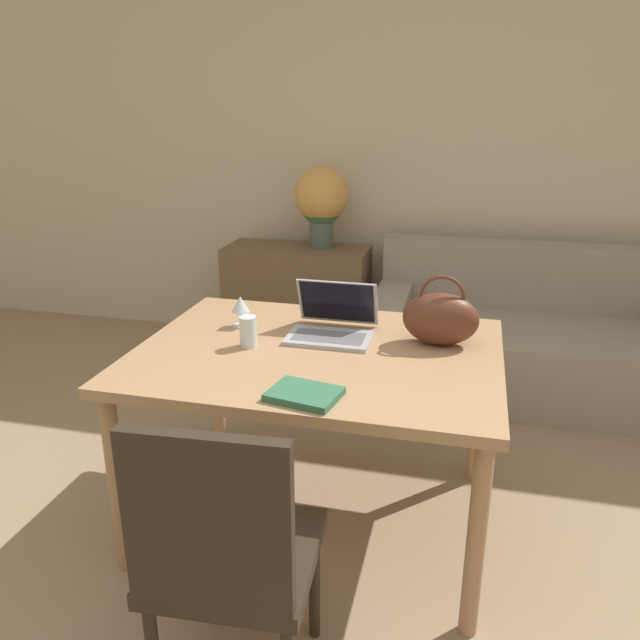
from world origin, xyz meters
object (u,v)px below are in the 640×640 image
Objects in this scene: chair at (227,552)px; drinking_glass at (248,332)px; handbag at (441,318)px; flower_vase at (321,200)px; couch at (530,344)px; laptop at (333,321)px; wine_glass at (240,306)px.

drinking_glass is (-0.23, 0.84, 0.29)m from chair.
handbag is 1.83m from flower_vase.
drinking_glass is at bearing -127.30° from couch.
handbag is at bearing 15.74° from drinking_glass.
handbag reaches higher than laptop.
chair is 7.19× the size of wine_glass.
couch is 1.94m from wine_glass.
wine_glass is 1.62m from flower_vase.
drinking_glass reaches higher than couch.
laptop is 1.68m from flower_vase.
wine_glass is (-0.11, 0.20, 0.03)m from drinking_glass.
flower_vase reaches higher than handbag.
couch is 14.09× the size of wine_glass.
chair reaches higher than couch.
wine_glass is (-0.39, -0.00, 0.03)m from laptop.
laptop is 2.75× the size of drinking_glass.
drinking_glass is 0.92× the size of wine_glass.
wine_glass is at bearing -133.72° from couch.
handbag is at bearing -109.32° from couch.
wine_glass is 0.25× the size of flower_vase.
chair is 2.57m from couch.
wine_glass is at bearing 179.72° from handbag.
chair is 1.14m from wine_glass.
flower_vase is (-0.16, 1.81, 0.22)m from drinking_glass.
couch is at bearing 52.70° from drinking_glass.
drinking_glass is 0.73m from handbag.
wine_glass is at bearing -179.32° from laptop.
laptop is 0.39m from wine_glass.
laptop is at bearing 0.68° from wine_glass.
drinking_glass is 1.83m from flower_vase.
chair is 2.72m from flower_vase.
couch is (0.94, 2.38, -0.24)m from chair.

